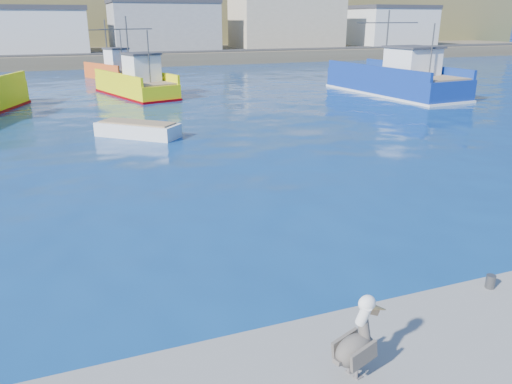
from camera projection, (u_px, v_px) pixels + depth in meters
ground at (296, 264)px, 12.94m from camera, size 260.00×260.00×0.00m
dock_bollards at (397, 303)px, 9.93m from camera, size 36.20×0.20×0.30m
far_shore at (77, 4)px, 106.23m from camera, size 200.00×81.00×24.00m
trawler_yellow_b at (137, 84)px, 40.78m from camera, size 5.87×10.12×6.29m
trawler_blue at (396, 80)px, 41.65m from camera, size 6.38×13.66×6.77m
boat_orange at (114, 70)px, 52.16m from camera, size 5.39×7.70×5.94m
skiff_mid at (138, 131)px, 26.77m from camera, size 4.42×4.18×0.98m
skiff_far at (379, 79)px, 50.09m from camera, size 1.77×4.03×0.85m
pelican at (357, 343)px, 7.98m from camera, size 1.14×0.64×1.41m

